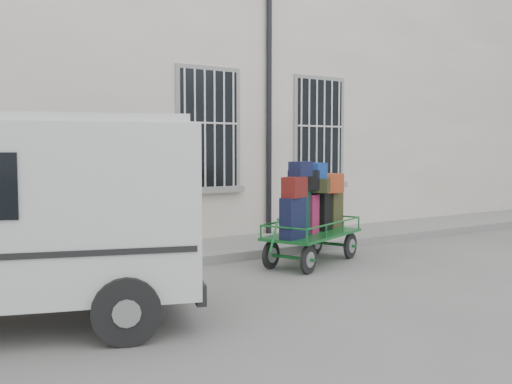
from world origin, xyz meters
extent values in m
plane|color=#62615D|center=(0.00, 0.00, 0.00)|extent=(80.00, 80.00, 0.00)
cube|color=beige|center=(0.00, 5.50, 3.00)|extent=(24.00, 5.00, 6.00)
cylinder|color=black|center=(0.95, 2.92, 2.80)|extent=(0.11, 0.11, 5.60)
cube|color=black|center=(-0.40, 2.98, 2.25)|extent=(1.20, 0.08, 2.20)
cube|color=gray|center=(-0.40, 2.96, 1.09)|extent=(1.45, 0.22, 0.12)
cube|color=black|center=(2.30, 2.98, 2.25)|extent=(1.20, 0.08, 2.20)
cube|color=gray|center=(2.30, 2.96, 1.09)|extent=(1.45, 0.22, 0.12)
cube|color=slate|center=(0.00, 2.20, 0.07)|extent=(24.00, 1.70, 0.15)
cylinder|color=black|center=(-0.34, -0.02, 0.22)|extent=(0.42, 0.22, 0.44)
cylinder|color=gray|center=(-0.34, -0.02, 0.22)|extent=(0.25, 0.17, 0.24)
cylinder|color=black|center=(-0.60, 0.59, 0.22)|extent=(0.42, 0.22, 0.44)
cylinder|color=gray|center=(-0.60, 0.59, 0.22)|extent=(0.25, 0.17, 0.24)
cylinder|color=black|center=(1.02, 0.56, 0.22)|extent=(0.42, 0.22, 0.44)
cylinder|color=gray|center=(1.02, 0.56, 0.22)|extent=(0.25, 0.17, 0.24)
cylinder|color=black|center=(0.76, 1.17, 0.22)|extent=(0.42, 0.22, 0.44)
cylinder|color=gray|center=(0.76, 1.17, 0.22)|extent=(0.25, 0.17, 0.24)
cube|color=#176629|center=(0.21, 0.57, 0.48)|extent=(2.11, 1.55, 0.04)
cylinder|color=#176629|center=(-0.87, 0.11, 0.61)|extent=(0.25, 0.13, 0.49)
cube|color=black|center=(-0.43, 0.25, 0.82)|extent=(0.46, 0.34, 0.63)
cube|color=black|center=(-0.43, 0.25, 1.14)|extent=(0.19, 0.17, 0.03)
cube|color=#0D302C|center=(-0.10, 0.50, 0.86)|extent=(0.45, 0.40, 0.71)
cube|color=black|center=(-0.10, 0.50, 1.22)|extent=(0.19, 0.17, 0.03)
cube|color=#951B47|center=(0.18, 0.59, 0.81)|extent=(0.35, 0.30, 0.62)
cube|color=black|center=(0.18, 0.59, 1.14)|extent=(0.14, 0.13, 0.03)
cube|color=black|center=(0.54, 0.75, 0.83)|extent=(0.38, 0.35, 0.66)
cube|color=black|center=(0.54, 0.75, 1.17)|extent=(0.16, 0.15, 0.03)
cube|color=#34381C|center=(0.92, 0.88, 0.81)|extent=(0.39, 0.31, 0.62)
cube|color=black|center=(0.92, 0.88, 1.14)|extent=(0.17, 0.15, 0.03)
cube|color=#5D1212|center=(-0.39, 0.27, 1.29)|extent=(0.50, 0.41, 0.31)
cube|color=black|center=(-0.04, 0.49, 1.37)|extent=(0.49, 0.30, 0.32)
cube|color=#2A2C16|center=(0.36, 0.59, 1.28)|extent=(0.56, 0.55, 0.23)
cube|color=maroon|center=(0.73, 0.79, 1.29)|extent=(0.45, 0.29, 0.32)
cube|color=black|center=(-0.23, 0.34, 1.56)|extent=(0.37, 0.31, 0.23)
cube|color=navy|center=(0.27, 0.58, 1.52)|extent=(0.42, 0.38, 0.25)
cube|color=black|center=(-2.74, -0.91, 1.53)|extent=(0.47, 1.30, 0.53)
cube|color=black|center=(-2.75, -0.91, 0.42)|extent=(0.66, 1.73, 0.21)
cube|color=white|center=(-2.71, -0.92, 0.64)|extent=(0.16, 0.39, 0.12)
cylinder|color=black|center=(-3.72, -1.52, 0.33)|extent=(0.69, 0.41, 0.66)
cylinder|color=black|center=(-3.16, 0.17, 0.33)|extent=(0.69, 0.41, 0.66)
camera|label=1|loc=(-5.58, -6.63, 1.84)|focal=40.00mm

